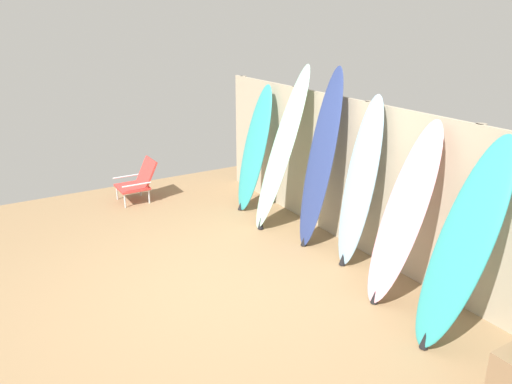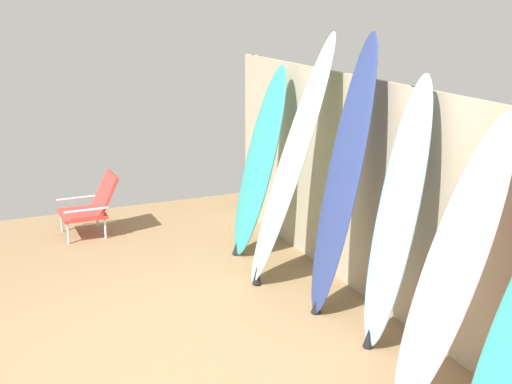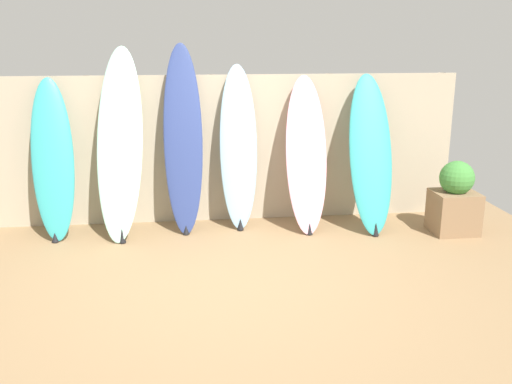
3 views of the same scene
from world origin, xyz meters
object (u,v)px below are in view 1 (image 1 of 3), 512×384
surfboard_skyblue_3 (360,184)px  surfboard_seafoam_1 (282,150)px  surfboard_teal_0 (255,149)px  surfboard_teal_5 (464,245)px  beach_chair (139,180)px  surfboard_navy_2 (320,160)px  surfboard_pink_4 (403,215)px

surfboard_skyblue_3 → surfboard_seafoam_1: bearing=-174.1°
surfboard_teal_0 → surfboard_skyblue_3: surfboard_skyblue_3 is taller
surfboard_teal_0 → surfboard_seafoam_1: surfboard_seafoam_1 is taller
surfboard_teal_5 → beach_chair: bearing=-165.5°
surfboard_skyblue_3 → surfboard_teal_5: 1.56m
surfboard_seafoam_1 → beach_chair: surfboard_seafoam_1 is taller
surfboard_navy_2 → surfboard_skyblue_3: 0.66m
surfboard_seafoam_1 → surfboard_pink_4: bearing=-0.3°
surfboard_teal_0 → surfboard_seafoam_1: size_ratio=0.84×
surfboard_navy_2 → surfboard_teal_5: 2.20m
surfboard_teal_0 → beach_chair: size_ratio=2.84×
surfboard_navy_2 → surfboard_skyblue_3: (0.64, 0.05, -0.12)m
surfboard_teal_0 → beach_chair: surfboard_teal_0 is taller
surfboard_teal_0 → surfboard_skyblue_3: (2.11, 0.10, 0.06)m
surfboard_teal_0 → surfboard_navy_2: 1.48m
surfboard_skyblue_3 → beach_chair: 3.65m
surfboard_navy_2 → surfboard_pink_4: size_ratio=1.21×
surfboard_skyblue_3 → beach_chair: (-3.27, -1.48, -0.64)m
surfboard_navy_2 → surfboard_teal_5: bearing=-4.7°
beach_chair → surfboard_skyblue_3: bearing=9.4°
surfboard_teal_5 → beach_chair: (-4.81, -1.25, -0.58)m
surfboard_seafoam_1 → surfboard_skyblue_3: 1.36m
surfboard_skyblue_3 → beach_chair: bearing=-155.7°
surfboard_teal_0 → surfboard_teal_5: size_ratio=0.99×
surfboard_pink_4 → surfboard_seafoam_1: bearing=179.7°
surfboard_teal_0 → surfboard_skyblue_3: 2.11m
surfboard_teal_0 → surfboard_navy_2: bearing=1.8°
surfboard_skyblue_3 → surfboard_teal_0: bearing=-177.3°
surfboard_teal_0 → surfboard_pink_4: surfboard_teal_0 is taller
surfboard_navy_2 → surfboard_pink_4: (1.43, -0.09, -0.19)m
surfboard_teal_0 → surfboard_pink_4: bearing=-1.0°
surfboard_teal_0 → surfboard_seafoam_1: bearing=-3.0°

